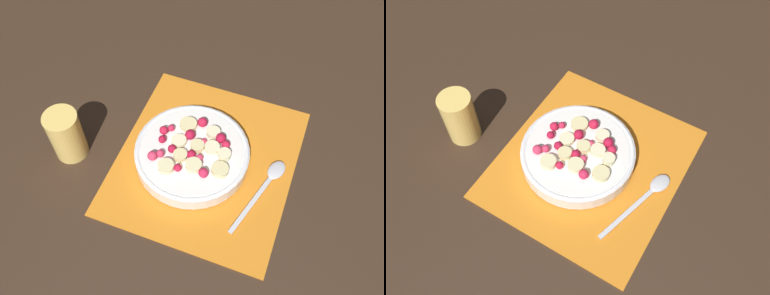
% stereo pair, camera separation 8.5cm
% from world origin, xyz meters
% --- Properties ---
extents(ground_plane, '(3.00, 3.00, 0.00)m').
position_xyz_m(ground_plane, '(0.00, 0.00, 0.00)').
color(ground_plane, '#382619').
extents(placemat, '(0.39, 0.35, 0.01)m').
position_xyz_m(placemat, '(0.00, 0.00, 0.00)').
color(placemat, orange).
rests_on(placemat, ground_plane).
extents(fruit_bowl, '(0.23, 0.23, 0.06)m').
position_xyz_m(fruit_bowl, '(0.01, -0.03, 0.03)').
color(fruit_bowl, white).
rests_on(fruit_bowl, placemat).
extents(spoon, '(0.19, 0.07, 0.01)m').
position_xyz_m(spoon, '(0.00, 0.13, 0.01)').
color(spoon, silver).
rests_on(spoon, placemat).
extents(drinking_glass, '(0.07, 0.07, 0.11)m').
position_xyz_m(drinking_glass, '(0.07, -0.27, 0.06)').
color(drinking_glass, '#F4CC66').
rests_on(drinking_glass, ground_plane).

